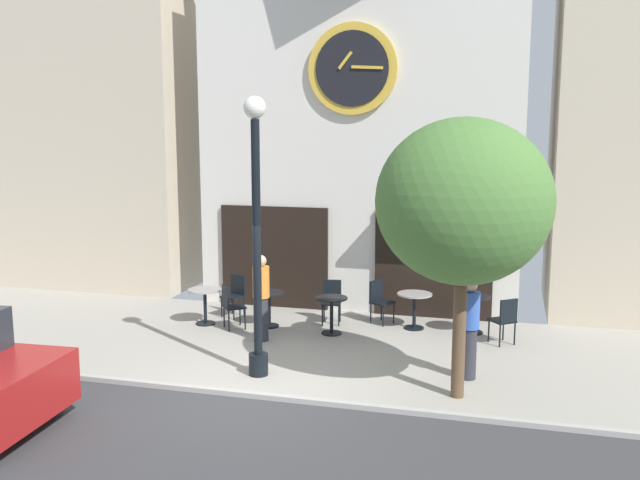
{
  "coord_description": "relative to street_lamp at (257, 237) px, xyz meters",
  "views": [
    {
      "loc": [
        3.68,
        -9.5,
        4.06
      ],
      "look_at": [
        0.39,
        2.69,
        2.02
      ],
      "focal_mm": 39.41,
      "sensor_mm": 36.0,
      "label": 1
    }
  ],
  "objects": [
    {
      "name": "ground_plane",
      "position": [
        0.2,
        -1.34,
        -2.33
      ],
      "size": [
        26.7,
        11.48,
        0.13
      ],
      "color": "#9E998E"
    },
    {
      "name": "cafe_table_center_right",
      "position": [
        0.6,
        2.58,
        -1.81
      ],
      "size": [
        0.64,
        0.64,
        0.74
      ],
      "color": "black",
      "rests_on": "ground_plane"
    },
    {
      "name": "cafe_table_rightmost",
      "position": [
        -2.11,
        2.57,
        -1.78
      ],
      "size": [
        0.7,
        0.7,
        0.75
      ],
      "color": "black",
      "rests_on": "ground_plane"
    },
    {
      "name": "cafe_table_leftmost",
      "position": [
        -0.77,
        2.74,
        -1.83
      ],
      "size": [
        0.61,
        0.61,
        0.73
      ],
      "color": "black",
      "rests_on": "ground_plane"
    },
    {
      "name": "street_tree",
      "position": [
        3.25,
        -0.11,
        0.67
      ],
      "size": [
        2.59,
        2.33,
        4.21
      ],
      "color": "brown",
      "rests_on": "ground_plane"
    },
    {
      "name": "cafe_chair_near_tree",
      "position": [
        -1.47,
        2.38,
        -1.78
      ],
      "size": [
        0.56,
        0.56,
        0.9
      ],
      "color": "black",
      "rests_on": "ground_plane"
    },
    {
      "name": "street_lamp",
      "position": [
        0.0,
        0.0,
        0.0
      ],
      "size": [
        0.36,
        0.36,
        4.54
      ],
      "color": "black",
      "rests_on": "ground_plane"
    },
    {
      "name": "cafe_chair_right_end",
      "position": [
        1.36,
        3.62,
        -1.78
      ],
      "size": [
        0.55,
        0.55,
        0.9
      ],
      "color": "black",
      "rests_on": "ground_plane"
    },
    {
      "name": "pedestrian_orange",
      "position": [
        -0.6,
        1.81,
        -1.44
      ],
      "size": [
        0.45,
        0.45,
        1.67
      ],
      "color": "#2D2D38",
      "rests_on": "ground_plane"
    },
    {
      "name": "pedestrian_blue",
      "position": [
        3.36,
        0.73,
        -1.44
      ],
      "size": [
        0.37,
        0.37,
        1.67
      ],
      "color": "#2D2D38",
      "rests_on": "ground_plane"
    },
    {
      "name": "cafe_chair_corner",
      "position": [
        0.4,
        3.36,
        -1.78
      ],
      "size": [
        0.46,
        0.46,
        0.9
      ],
      "color": "black",
      "rests_on": "ground_plane"
    },
    {
      "name": "clock_building",
      "position": [
        0.6,
        5.53,
        2.71
      ],
      "size": [
        7.16,
        3.56,
        9.7
      ],
      "color": "silver",
      "rests_on": "ground_plane"
    },
    {
      "name": "cafe_table_center_left",
      "position": [
        2.13,
        3.37,
        -1.79
      ],
      "size": [
        0.71,
        0.71,
        0.74
      ],
      "color": "black",
      "rests_on": "ground_plane"
    },
    {
      "name": "cafe_table_center",
      "position": [
        3.3,
        3.36,
        -1.79
      ],
      "size": [
        0.65,
        0.65,
        0.77
      ],
      "color": "black",
      "rests_on": "ground_plane"
    },
    {
      "name": "cafe_chair_near_lamp",
      "position": [
        3.91,
        2.74,
        -1.78
      ],
      "size": [
        0.56,
        0.56,
        0.9
      ],
      "color": "black",
      "rests_on": "ground_plane"
    },
    {
      "name": "cafe_chair_facing_wall",
      "position": [
        -1.75,
        3.33,
        -1.78
      ],
      "size": [
        0.51,
        0.51,
        0.9
      ],
      "color": "black",
      "rests_on": "ground_plane"
    }
  ]
}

